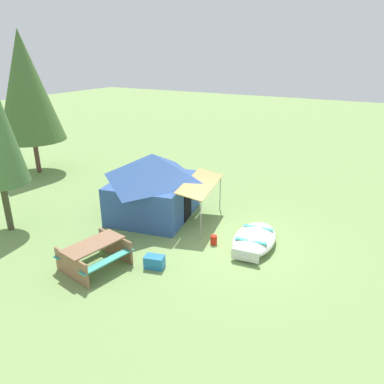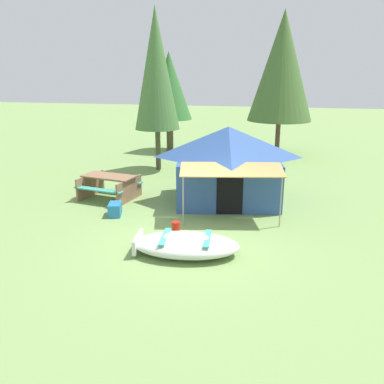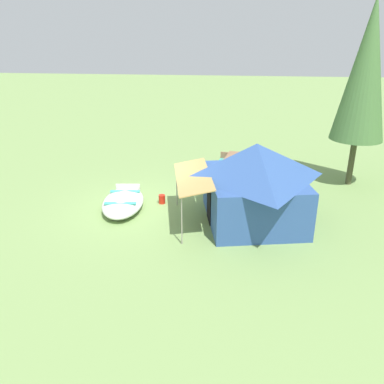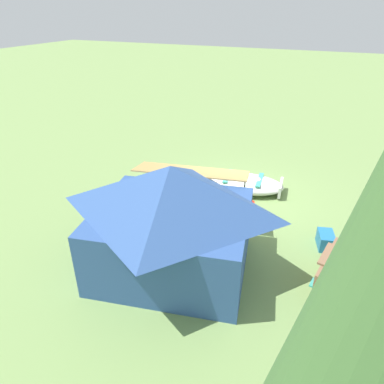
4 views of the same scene
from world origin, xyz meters
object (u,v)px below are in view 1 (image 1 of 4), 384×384
object	(u,v)px
fuel_can	(214,240)
beached_rowboat	(254,239)
canvas_cabin_tent	(153,184)
picnic_table	(94,252)
cooler_box	(154,262)
pine_tree_back_left	(26,87)

from	to	relation	value
fuel_can	beached_rowboat	bearing A→B (deg)	-65.15
canvas_cabin_tent	picnic_table	size ratio (longest dim) A/B	2.20
fuel_can	cooler_box	bearing A→B (deg)	156.86
picnic_table	pine_tree_back_left	size ratio (longest dim) A/B	0.29
fuel_can	picnic_table	bearing A→B (deg)	140.55
beached_rowboat	cooler_box	size ratio (longest dim) A/B	4.63
beached_rowboat	picnic_table	xyz separation A→B (m)	(-3.45, 3.56, 0.25)
canvas_cabin_tent	pine_tree_back_left	world-z (taller)	pine_tree_back_left
canvas_cabin_tent	fuel_can	size ratio (longest dim) A/B	14.52
beached_rowboat	cooler_box	bearing A→B (deg)	141.78
cooler_box	fuel_can	size ratio (longest dim) A/B	1.89
picnic_table	pine_tree_back_left	distance (m)	10.90
picnic_table	pine_tree_back_left	xyz separation A→B (m)	(5.23, 8.79, 3.77)
beached_rowboat	canvas_cabin_tent	distance (m)	4.28
cooler_box	fuel_can	xyz separation A→B (m)	(2.07, -0.89, -0.04)
beached_rowboat	picnic_table	size ratio (longest dim) A/B	1.32
canvas_cabin_tent	picnic_table	xyz separation A→B (m)	(-3.82, -0.58, -0.77)
beached_rowboat	cooler_box	xyz separation A→B (m)	(-2.62, 2.06, -0.05)
beached_rowboat	picnic_table	bearing A→B (deg)	134.04
cooler_box	pine_tree_back_left	world-z (taller)	pine_tree_back_left
picnic_table	fuel_can	world-z (taller)	picnic_table
beached_rowboat	pine_tree_back_left	xyz separation A→B (m)	(1.78, 12.35, 4.03)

